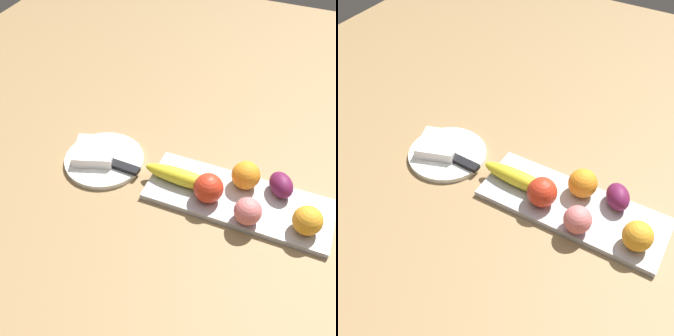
{
  "view_description": "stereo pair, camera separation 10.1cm",
  "coord_description": "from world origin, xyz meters",
  "views": [
    {
      "loc": [
        -0.09,
        0.63,
        0.76
      ],
      "look_at": [
        0.19,
        -0.03,
        0.05
      ],
      "focal_mm": 44.51,
      "sensor_mm": 36.0,
      "label": 1
    },
    {
      "loc": [
        -0.18,
        0.58,
        0.76
      ],
      "look_at": [
        0.19,
        -0.03,
        0.05
      ],
      "focal_mm": 44.51,
      "sensor_mm": 36.0,
      "label": 2
    }
  ],
  "objects": [
    {
      "name": "banana",
      "position": [
        0.15,
        -0.03,
        0.04
      ],
      "size": [
        0.2,
        0.05,
        0.04
      ],
      "primitive_type": "ellipsoid",
      "rotation": [
        0.0,
        0.0,
        -0.03
      ],
      "color": "yellow",
      "rests_on": "fruit_tray"
    },
    {
      "name": "orange_near_banana",
      "position": [
        0.01,
        -0.08,
        0.05
      ],
      "size": [
        0.07,
        0.07,
        0.07
      ],
      "primitive_type": "sphere",
      "color": "orange",
      "rests_on": "fruit_tray"
    },
    {
      "name": "dinner_plate",
      "position": [
        0.37,
        -0.03,
        0.01
      ],
      "size": [
        0.21,
        0.21,
        0.01
      ],
      "primitive_type": "cylinder",
      "color": "white",
      "rests_on": "ground_plane"
    },
    {
      "name": "ground_plane",
      "position": [
        0.0,
        0.0,
        0.0
      ],
      "size": [
        2.4,
        2.4,
        0.0
      ],
      "primitive_type": "plane",
      "color": "olive"
    },
    {
      "name": "apple",
      "position": [
        0.08,
        -0.01,
        0.05
      ],
      "size": [
        0.07,
        0.07,
        0.07
      ],
      "primitive_type": "sphere",
      "color": "red",
      "rests_on": "fruit_tray"
    },
    {
      "name": "orange_near_apple",
      "position": [
        -0.15,
        -0.0,
        0.05
      ],
      "size": [
        0.07,
        0.07,
        0.07
      ],
      "primitive_type": "sphere",
      "color": "orange",
      "rests_on": "fruit_tray"
    },
    {
      "name": "grape_bunch",
      "position": [
        -0.07,
        -0.09,
        0.04
      ],
      "size": [
        0.08,
        0.09,
        0.05
      ],
      "primitive_type": "ellipsoid",
      "rotation": [
        0.0,
        0.0,
        5.32
      ],
      "color": "#61183F",
      "rests_on": "fruit_tray"
    },
    {
      "name": "fruit_tray",
      "position": [
        0.01,
        -0.03,
        0.01
      ],
      "size": [
        0.44,
        0.16,
        0.02
      ],
      "primitive_type": "cube",
      "color": "#B3B5C0",
      "rests_on": "ground_plane"
    },
    {
      "name": "peach",
      "position": [
        -0.02,
        0.02,
        0.05
      ],
      "size": [
        0.06,
        0.06,
        0.06
      ],
      "primitive_type": "sphere",
      "color": "#D56C6C",
      "rests_on": "fruit_tray"
    },
    {
      "name": "knife",
      "position": [
        0.33,
        -0.02,
        0.02
      ],
      "size": [
        0.18,
        0.03,
        0.01
      ],
      "rotation": [
        0.0,
        0.0,
        -0.04
      ],
      "color": "silver",
      "rests_on": "dinner_plate"
    },
    {
      "name": "folded_napkin",
      "position": [
        0.4,
        -0.03,
        0.03
      ],
      "size": [
        0.13,
        0.13,
        0.03
      ],
      "primitive_type": "cube",
      "rotation": [
        0.0,
        0.0,
        0.34
      ],
      "color": "white",
      "rests_on": "dinner_plate"
    }
  ]
}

